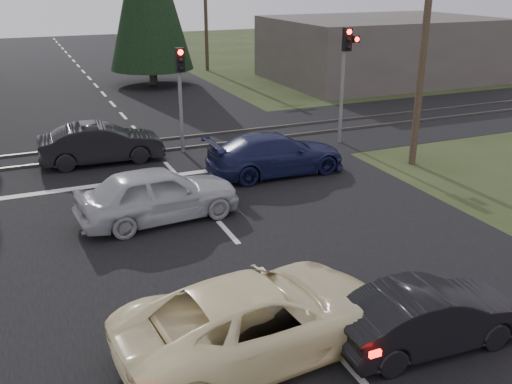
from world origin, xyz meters
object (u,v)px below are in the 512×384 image
utility_pole_mid (205,3)px  blue_sedan (276,154)px  traffic_signal_right (346,63)px  cream_coupe (259,317)px  silver_car (158,194)px  utility_pole_near (425,34)px  traffic_signal_center (181,82)px  dark_car_far (101,144)px  dark_hatchback (429,316)px

utility_pole_mid → blue_sedan: utility_pole_mid is taller
traffic_signal_right → cream_coupe: bearing=-127.2°
cream_coupe → silver_car: bearing=-3.6°
utility_pole_near → silver_car: (-10.01, -1.38, -3.93)m
utility_pole_mid → traffic_signal_center: bearing=-111.2°
silver_car → dark_car_far: silver_car is taller
traffic_signal_right → blue_sedan: bearing=-149.7°
traffic_signal_center → dark_car_far: 3.78m
traffic_signal_right → dark_hatchback: traffic_signal_right is taller
utility_pole_near → blue_sedan: (-5.18, 1.00, -4.00)m
dark_car_far → utility_pole_near: bearing=-111.8°
dark_car_far → dark_hatchback: bearing=-162.5°
blue_sedan → utility_pole_mid: bearing=-12.5°
utility_pole_near → silver_car: bearing=-172.1°
dark_hatchback → silver_car: 8.52m
dark_hatchback → dark_car_far: dark_car_far is taller
traffic_signal_center → cream_coupe: bearing=-100.2°
traffic_signal_right → utility_pole_near: bearing=-74.7°
traffic_signal_center → utility_pole_near: bearing=-32.0°
utility_pole_near → dark_car_far: bearing=156.3°
traffic_signal_center → silver_car: bearing=-112.5°
traffic_signal_center → dark_hatchback: (0.72, -13.94, -2.17)m
silver_car → dark_car_far: size_ratio=1.03×
traffic_signal_center → utility_pole_mid: 20.82m
traffic_signal_center → traffic_signal_right: bearing=-10.4°
cream_coupe → blue_sedan: bearing=-32.0°
dark_hatchback → blue_sedan: 10.38m
traffic_signal_right → traffic_signal_center: size_ratio=1.15×
cream_coupe → blue_sedan: (4.63, 9.19, -0.02)m
dark_hatchback → silver_car: bearing=25.0°
utility_pole_near → blue_sedan: 6.63m
traffic_signal_right → utility_pole_near: (0.95, -3.47, 1.41)m
traffic_signal_center → cream_coupe: 13.24m
dark_hatchback → dark_car_far: 14.48m
traffic_signal_center → cream_coupe: (-2.32, -12.87, -2.06)m
traffic_signal_center → utility_pole_mid: utility_pole_mid is taller
silver_car → blue_sedan: 5.38m
traffic_signal_right → utility_pole_near: utility_pole_near is taller
dark_hatchback → traffic_signal_center: bearing=5.6°
traffic_signal_center → utility_pole_near: (7.50, -4.68, 1.92)m
silver_car → dark_car_far: 6.11m
blue_sedan → utility_pole_near: bearing=-100.7°
utility_pole_near → utility_pole_mid: bearing=90.0°
utility_pole_mid → dark_car_far: (-10.66, -19.31, -3.98)m
traffic_signal_center → utility_pole_mid: size_ratio=0.46×
utility_pole_mid → dark_hatchback: utility_pole_mid is taller
utility_pole_mid → cream_coupe: (-9.82, -32.19, -3.98)m
dark_hatchback → blue_sedan: (1.59, 10.26, 0.09)m
blue_sedan → cream_coupe: bearing=153.5°
dark_hatchback → utility_pole_mid: bearing=-8.8°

